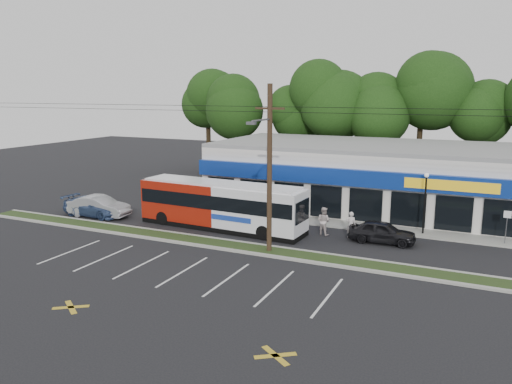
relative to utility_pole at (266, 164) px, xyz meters
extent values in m
plane|color=black|center=(-2.83, -0.93, -5.41)|extent=(120.00, 120.00, 0.00)
cube|color=#223214|center=(-2.83, 0.07, -5.35)|extent=(40.00, 1.60, 0.12)
cube|color=#9E9E93|center=(-2.83, -0.78, -5.34)|extent=(40.00, 0.25, 0.14)
cube|color=#9E9E93|center=(-2.83, 0.92, -5.34)|extent=(40.00, 0.25, 0.14)
cube|color=#9E9E93|center=(2.17, 8.07, -5.36)|extent=(32.00, 2.20, 0.10)
cube|color=silver|center=(2.67, 15.07, -2.91)|extent=(25.00, 12.00, 5.00)
cube|color=#103397|center=(2.67, 8.82, -2.01)|extent=(25.00, 0.50, 1.20)
cube|color=black|center=(2.67, 9.01, -4.01)|extent=(24.00, 0.12, 2.40)
cube|color=gold|center=(9.67, 8.55, -2.01)|extent=(6.00, 0.06, 0.70)
cube|color=gray|center=(2.67, 15.07, -0.26)|extent=(25.00, 12.00, 0.30)
cylinder|color=black|center=(0.17, 0.07, -0.41)|extent=(0.30, 0.30, 10.00)
cube|color=black|center=(0.17, 0.07, 3.19)|extent=(1.80, 0.12, 0.12)
cylinder|color=#59595E|center=(0.17, -1.13, 2.59)|extent=(0.10, 2.40, 0.10)
cube|color=#59595E|center=(0.17, -2.43, 2.49)|extent=(0.50, 0.25, 0.15)
cylinder|color=black|center=(-2.83, 0.07, 3.29)|extent=(50.00, 0.02, 0.02)
cylinder|color=black|center=(-2.83, 0.07, 2.99)|extent=(50.00, 0.02, 0.02)
cylinder|color=black|center=(8.17, 7.87, -3.41)|extent=(0.12, 0.12, 4.00)
sphere|color=silver|center=(8.17, 7.87, -1.31)|extent=(0.30, 0.30, 0.30)
cylinder|color=#59595E|center=(13.17, 7.67, -4.31)|extent=(0.06, 0.06, 2.20)
cube|color=white|center=(13.17, 7.62, -3.41)|extent=(0.45, 0.04, 0.45)
cylinder|color=black|center=(-18.83, 25.07, -2.55)|extent=(0.56, 0.56, 5.72)
sphere|color=black|center=(-18.83, 25.07, 3.04)|extent=(6.76, 6.76, 6.76)
cylinder|color=black|center=(-13.83, 25.07, -2.55)|extent=(0.56, 0.56, 5.72)
sphere|color=black|center=(-13.83, 25.07, 3.04)|extent=(6.76, 6.76, 6.76)
cylinder|color=black|center=(-8.83, 25.07, -2.55)|extent=(0.56, 0.56, 5.72)
sphere|color=black|center=(-8.83, 25.07, 3.04)|extent=(6.76, 6.76, 6.76)
cylinder|color=black|center=(-3.83, 25.07, -2.55)|extent=(0.56, 0.56, 5.72)
sphere|color=black|center=(-3.83, 25.07, 3.04)|extent=(6.76, 6.76, 6.76)
cylinder|color=black|center=(1.17, 25.07, -2.55)|extent=(0.56, 0.56, 5.72)
sphere|color=black|center=(1.17, 25.07, 3.04)|extent=(6.76, 6.76, 6.76)
cylinder|color=black|center=(6.17, 25.07, -2.55)|extent=(0.56, 0.56, 5.72)
sphere|color=black|center=(6.17, 25.07, 3.04)|extent=(6.76, 6.76, 6.76)
cylinder|color=black|center=(11.17, 25.07, -2.55)|extent=(0.56, 0.56, 5.72)
sphere|color=black|center=(11.17, 25.07, 3.04)|extent=(6.76, 6.76, 6.76)
cube|color=maroon|center=(-8.10, 3.73, -3.65)|extent=(6.27, 2.87, 2.82)
cube|color=white|center=(-1.97, 3.42, -3.65)|extent=(6.27, 2.87, 2.82)
cube|color=black|center=(-5.04, 3.57, -5.21)|extent=(12.40, 3.13, 0.36)
cube|color=black|center=(-5.04, 3.57, -3.31)|extent=(12.16, 3.23, 0.97)
cube|color=black|center=(1.13, 3.26, -3.47)|extent=(0.17, 2.18, 1.43)
cube|color=#193899|center=(-3.57, 2.20, -4.24)|extent=(3.07, 0.19, 0.36)
cube|color=white|center=(-5.04, 3.57, -2.19)|extent=(11.78, 2.89, 0.18)
cylinder|color=black|center=(-9.39, 2.63, -4.92)|extent=(1.00, 0.34, 0.98)
cylinder|color=black|center=(-9.27, 4.95, -4.92)|extent=(1.00, 0.34, 0.98)
cylinder|color=black|center=(-1.17, 2.22, -4.92)|extent=(1.00, 0.34, 0.98)
cylinder|color=black|center=(-1.05, 4.53, -4.92)|extent=(1.00, 0.34, 0.98)
imported|color=black|center=(5.99, 4.88, -4.70)|extent=(4.25, 1.80, 1.43)
imported|color=#97989E|center=(-15.26, 2.57, -4.60)|extent=(5.04, 2.12, 1.62)
imported|color=navy|center=(-15.83, 2.57, -4.66)|extent=(5.23, 2.23, 1.50)
imported|color=silver|center=(3.89, 5.07, -4.51)|extent=(0.71, 0.53, 1.80)
imported|color=beige|center=(2.02, 5.07, -4.46)|extent=(1.10, 0.96, 1.91)
camera|label=1|loc=(11.57, -26.48, 4.15)|focal=35.00mm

